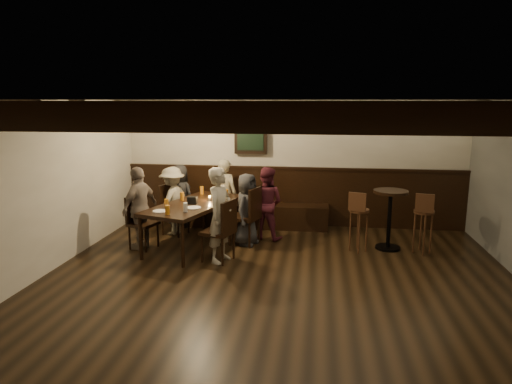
# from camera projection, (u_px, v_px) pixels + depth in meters

# --- Properties ---
(room) EXTENTS (7.00, 7.00, 7.00)m
(room) POSITION_uv_depth(u_px,v_px,m) (271.00, 181.00, 7.58)
(room) COLOR black
(room) RESTS_ON ground
(dining_table) EXTENTS (1.41, 2.12, 0.73)m
(dining_table) POSITION_uv_depth(u_px,v_px,m) (194.00, 207.00, 7.50)
(dining_table) COLOR black
(dining_table) RESTS_ON floor
(chair_left_near) EXTENTS (0.52, 0.52, 0.91)m
(chair_left_near) POSITION_uv_depth(u_px,v_px,m) (175.00, 219.00, 8.28)
(chair_left_near) COLOR black
(chair_left_near) RESTS_ON floor
(chair_left_far) EXTENTS (0.50, 0.50, 0.87)m
(chair_left_far) POSITION_uv_depth(u_px,v_px,m) (143.00, 232.00, 7.48)
(chair_left_far) COLOR black
(chair_left_far) RESTS_ON floor
(chair_right_near) EXTENTS (0.56, 0.56, 0.98)m
(chair_right_near) POSITION_uv_depth(u_px,v_px,m) (246.00, 227.00, 7.68)
(chair_right_near) COLOR black
(chair_right_near) RESTS_ON floor
(chair_right_far) EXTENTS (0.54, 0.54, 0.95)m
(chair_right_far) POSITION_uv_depth(u_px,v_px,m) (219.00, 242.00, 6.88)
(chair_right_far) COLOR black
(chair_right_far) RESTS_ON floor
(person_bench_left) EXTENTS (0.68, 0.54, 1.21)m
(person_bench_left) POSITION_uv_depth(u_px,v_px,m) (180.00, 196.00, 8.69)
(person_bench_left) COLOR #252528
(person_bench_left) RESTS_ON floor
(person_bench_centre) EXTENTS (0.56, 0.45, 1.35)m
(person_bench_centre) POSITION_uv_depth(u_px,v_px,m) (225.00, 195.00, 8.44)
(person_bench_centre) COLOR gray
(person_bench_centre) RESTS_ON floor
(person_bench_right) EXTENTS (0.73, 0.64, 1.27)m
(person_bench_right) POSITION_uv_depth(u_px,v_px,m) (266.00, 203.00, 7.94)
(person_bench_right) COLOR #5B1F2D
(person_bench_right) RESTS_ON floor
(person_left_near) EXTENTS (0.67, 0.89, 1.23)m
(person_left_near) POSITION_uv_depth(u_px,v_px,m) (173.00, 201.00, 8.23)
(person_left_near) COLOR gray
(person_left_near) RESTS_ON floor
(person_left_far) EXTENTS (0.55, 0.86, 1.36)m
(person_left_far) POSITION_uv_depth(u_px,v_px,m) (140.00, 208.00, 7.42)
(person_left_far) COLOR gray
(person_left_far) RESTS_ON floor
(person_right_near) EXTENTS (0.54, 0.68, 1.21)m
(person_right_near) POSITION_uv_depth(u_px,v_px,m) (247.00, 209.00, 7.61)
(person_right_near) COLOR #2B2B2E
(person_right_near) RESTS_ON floor
(person_right_far) EXTENTS (0.48, 0.60, 1.44)m
(person_right_far) POSITION_uv_depth(u_px,v_px,m) (220.00, 215.00, 6.78)
(person_right_far) COLOR #B1AA96
(person_right_far) RESTS_ON floor
(pint_a) EXTENTS (0.07, 0.07, 0.14)m
(pint_a) POSITION_uv_depth(u_px,v_px,m) (202.00, 190.00, 8.22)
(pint_a) COLOR #BF7219
(pint_a) RESTS_ON dining_table
(pint_b) EXTENTS (0.07, 0.07, 0.14)m
(pint_b) POSITION_uv_depth(u_px,v_px,m) (226.00, 193.00, 7.95)
(pint_b) COLOR #BF7219
(pint_b) RESTS_ON dining_table
(pint_c) EXTENTS (0.07, 0.07, 0.14)m
(pint_c) POSITION_uv_depth(u_px,v_px,m) (182.00, 196.00, 7.69)
(pint_c) COLOR #BF7219
(pint_c) RESTS_ON dining_table
(pint_d) EXTENTS (0.07, 0.07, 0.14)m
(pint_d) POSITION_uv_depth(u_px,v_px,m) (216.00, 198.00, 7.53)
(pint_d) COLOR silver
(pint_d) RESTS_ON dining_table
(pint_e) EXTENTS (0.07, 0.07, 0.14)m
(pint_e) POSITION_uv_depth(u_px,v_px,m) (167.00, 203.00, 7.17)
(pint_e) COLOR #BF7219
(pint_e) RESTS_ON dining_table
(pint_f) EXTENTS (0.07, 0.07, 0.14)m
(pint_f) POSITION_uv_depth(u_px,v_px,m) (185.00, 207.00, 6.91)
(pint_f) COLOR silver
(pint_f) RESTS_ON dining_table
(pint_g) EXTENTS (0.07, 0.07, 0.14)m
(pint_g) POSITION_uv_depth(u_px,v_px,m) (167.00, 210.00, 6.75)
(pint_g) COLOR #BF7219
(pint_g) RESTS_ON dining_table
(plate_near) EXTENTS (0.24, 0.24, 0.01)m
(plate_near) POSITION_uv_depth(u_px,v_px,m) (161.00, 211.00, 6.93)
(plate_near) COLOR white
(plate_near) RESTS_ON dining_table
(plate_far) EXTENTS (0.24, 0.24, 0.01)m
(plate_far) POSITION_uv_depth(u_px,v_px,m) (193.00, 208.00, 7.15)
(plate_far) COLOR white
(plate_far) RESTS_ON dining_table
(condiment_caddy) EXTENTS (0.15, 0.10, 0.12)m
(condiment_caddy) POSITION_uv_depth(u_px,v_px,m) (192.00, 200.00, 7.44)
(condiment_caddy) COLOR black
(condiment_caddy) RESTS_ON dining_table
(candle) EXTENTS (0.05, 0.05, 0.05)m
(candle) POSITION_uv_depth(u_px,v_px,m) (210.00, 199.00, 7.70)
(candle) COLOR beige
(candle) RESTS_ON dining_table
(high_top_table) EXTENTS (0.55, 0.55, 0.98)m
(high_top_table) POSITION_uv_depth(u_px,v_px,m) (390.00, 211.00, 7.37)
(high_top_table) COLOR black
(high_top_table) RESTS_ON floor
(bar_stool_left) EXTENTS (0.34, 0.35, 0.99)m
(bar_stool_left) POSITION_uv_depth(u_px,v_px,m) (358.00, 229.00, 7.29)
(bar_stool_left) COLOR #3E2513
(bar_stool_left) RESTS_ON floor
(bar_stool_right) EXTENTS (0.33, 0.34, 0.99)m
(bar_stool_right) POSITION_uv_depth(u_px,v_px,m) (423.00, 231.00, 7.20)
(bar_stool_right) COLOR #3E2513
(bar_stool_right) RESTS_ON floor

